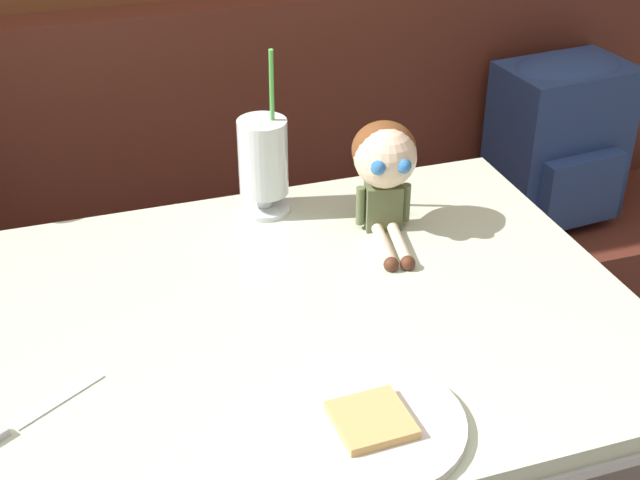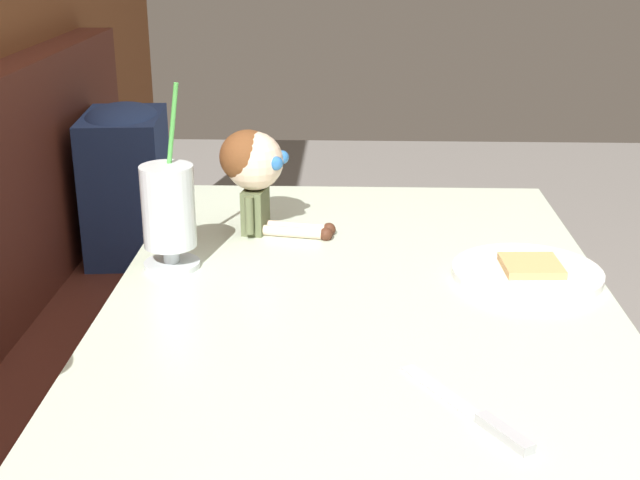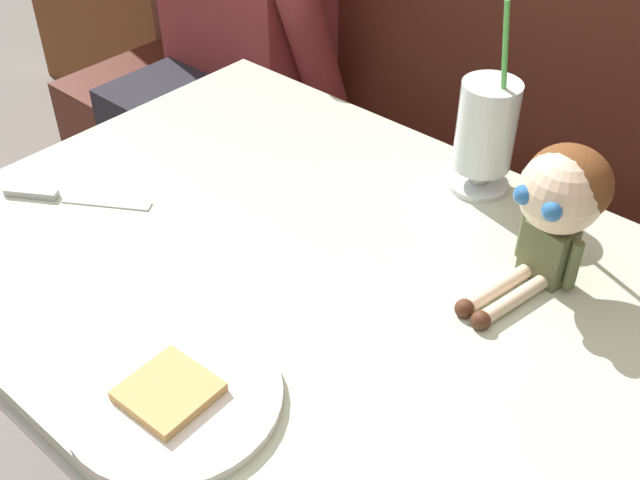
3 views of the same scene
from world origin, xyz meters
TOP-DOWN VIEW (x-y plane):
  - diner_table at (0.00, 0.18)m, footprint 1.11×0.81m
  - toast_plate at (0.04, -0.10)m, footprint 0.25×0.25m
  - milkshake_glass at (0.06, 0.50)m, footprint 0.10×0.10m
  - butter_knife at (-0.41, 0.04)m, footprint 0.21×0.14m
  - seated_doll at (0.25, 0.38)m, footprint 0.13×0.23m
  - backpack at (0.87, 0.78)m, footprint 0.32×0.27m

SIDE VIEW (x-z plane):
  - diner_table at x=0.00m, z-range 0.17..0.91m
  - backpack at x=0.87m, z-range 0.46..0.86m
  - butter_knife at x=-0.41m, z-range 0.74..0.75m
  - toast_plate at x=0.04m, z-range 0.74..0.76m
  - milkshake_glass at x=0.06m, z-range 0.69..1.00m
  - seated_doll at x=0.25m, z-range 0.77..0.97m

